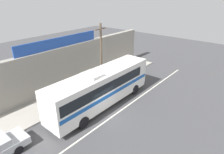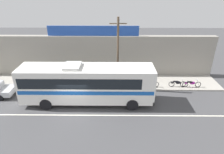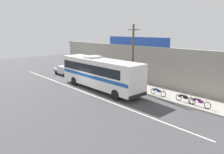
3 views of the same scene
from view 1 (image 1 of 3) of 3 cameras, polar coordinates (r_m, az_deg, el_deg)
The scene contains 11 objects.
ground_plane at distance 18.13m, azimuth -2.34°, elevation -10.94°, with size 70.00×70.00×0.00m, color #444447.
sidewalk_slab at distance 21.43m, azimuth -12.75°, elevation -5.38°, with size 30.00×3.60×0.14m, color #A8A399.
storefront_facade at distance 22.07m, azimuth -16.74°, elevation 1.77°, with size 30.00×0.70×4.80m, color gray.
storefront_billboard at distance 21.80m, azimuth -15.10°, elevation 9.88°, with size 10.14×0.12×1.10m, color #234CAD.
road_center_stripe at distance 17.70m, azimuth -0.38°, elevation -11.90°, with size 30.00×0.14×0.01m, color silver.
intercity_bus at distance 18.43m, azimuth -3.25°, elevation -2.84°, with size 11.86×2.68×3.78m.
utility_pole at distance 21.31m, azimuth -3.21°, elevation 6.29°, with size 1.60×0.22×7.25m.
motorcycle_green at distance 25.02m, azimuth 2.07°, elevation 0.94°, with size 1.90×0.56×0.94m.
motorcycle_blue at distance 28.37m, azimuth 7.54°, elevation 3.61°, with size 1.97×0.56×0.94m.
motorcycle_orange at distance 27.26m, azimuth 5.69°, elevation 2.83°, with size 1.85×0.56×0.94m.
pedestrian_by_curb at distance 19.13m, azimuth -20.33°, elevation -6.82°, with size 0.30×0.48×1.59m.
Camera 1 is at (-10.88, -10.10, 10.41)m, focal length 30.99 mm.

